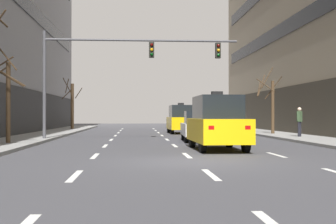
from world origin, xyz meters
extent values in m
plane|color=#424247|center=(0.00, 0.00, 0.00)|extent=(120.00, 120.00, 0.00)
cube|color=silver|center=(-3.13, -3.00, 0.00)|extent=(0.16, 2.00, 0.01)
cube|color=silver|center=(-3.13, 2.00, 0.00)|extent=(0.16, 2.00, 0.01)
cube|color=silver|center=(-3.13, 7.00, 0.00)|extent=(0.16, 2.00, 0.01)
cube|color=silver|center=(-3.13, 12.00, 0.00)|extent=(0.16, 2.00, 0.01)
cube|color=silver|center=(-3.13, 17.00, 0.00)|extent=(0.16, 2.00, 0.01)
cube|color=silver|center=(-3.13, 22.00, 0.00)|extent=(0.16, 2.00, 0.01)
cube|color=silver|center=(-3.13, 27.00, 0.00)|extent=(0.16, 2.00, 0.01)
cube|color=silver|center=(-3.13, 32.00, 0.00)|extent=(0.16, 2.00, 0.01)
cube|color=silver|center=(0.00, -3.00, 0.00)|extent=(0.16, 2.00, 0.01)
cube|color=silver|center=(0.00, 2.00, 0.00)|extent=(0.16, 2.00, 0.01)
cube|color=silver|center=(0.00, 7.00, 0.00)|extent=(0.16, 2.00, 0.01)
cube|color=silver|center=(0.00, 12.00, 0.00)|extent=(0.16, 2.00, 0.01)
cube|color=silver|center=(0.00, 17.00, 0.00)|extent=(0.16, 2.00, 0.01)
cube|color=silver|center=(0.00, 22.00, 0.00)|extent=(0.16, 2.00, 0.01)
cube|color=silver|center=(0.00, 27.00, 0.00)|extent=(0.16, 2.00, 0.01)
cube|color=silver|center=(0.00, 32.00, 0.00)|extent=(0.16, 2.00, 0.01)
cube|color=silver|center=(3.13, 2.00, 0.00)|extent=(0.16, 2.00, 0.01)
cube|color=silver|center=(3.13, 7.00, 0.00)|extent=(0.16, 2.00, 0.01)
cube|color=silver|center=(3.13, 12.00, 0.00)|extent=(0.16, 2.00, 0.01)
cube|color=silver|center=(3.13, 17.00, 0.00)|extent=(0.16, 2.00, 0.01)
cube|color=silver|center=(3.13, 22.00, 0.00)|extent=(0.16, 2.00, 0.01)
cube|color=silver|center=(3.13, 27.00, 0.00)|extent=(0.16, 2.00, 0.01)
cube|color=silver|center=(3.13, 32.00, 0.00)|extent=(0.16, 2.00, 0.01)
cylinder|color=black|center=(0.65, 5.76, 0.33)|extent=(0.24, 0.67, 0.67)
cylinder|color=black|center=(2.27, 5.79, 0.33)|extent=(0.24, 0.67, 0.67)
cylinder|color=black|center=(0.71, 3.03, 0.33)|extent=(0.24, 0.67, 0.67)
cylinder|color=black|center=(2.32, 3.06, 0.33)|extent=(0.24, 0.67, 0.67)
cube|color=yellow|center=(1.49, 4.41, 0.79)|extent=(1.95, 4.48, 0.91)
cube|color=black|center=(1.49, 4.41, 1.70)|extent=(1.67, 2.66, 0.91)
cube|color=white|center=(0.79, 6.58, 0.95)|extent=(0.20, 0.08, 0.14)
cube|color=red|center=(0.88, 2.21, 0.95)|extent=(0.20, 0.08, 0.14)
cube|color=white|center=(2.09, 6.61, 0.95)|extent=(0.20, 0.08, 0.14)
cube|color=red|center=(2.18, 2.24, 0.95)|extent=(0.20, 0.08, 0.14)
cube|color=black|center=(1.49, 4.41, 2.24)|extent=(0.45, 0.21, 0.18)
cylinder|color=black|center=(0.79, 21.69, 0.33)|extent=(0.23, 0.66, 0.66)
cylinder|color=black|center=(2.39, 21.72, 0.33)|extent=(0.23, 0.66, 0.66)
cylinder|color=black|center=(0.84, 19.00, 0.33)|extent=(0.23, 0.66, 0.66)
cylinder|color=black|center=(2.44, 19.04, 0.33)|extent=(0.23, 0.66, 0.66)
cube|color=yellow|center=(1.61, 20.36, 0.78)|extent=(1.92, 4.42, 0.90)
cube|color=black|center=(1.61, 20.36, 1.67)|extent=(1.64, 2.62, 0.90)
cube|color=white|center=(0.93, 22.50, 0.93)|extent=(0.20, 0.08, 0.14)
cube|color=red|center=(1.01, 18.20, 0.93)|extent=(0.20, 0.08, 0.14)
cube|color=white|center=(2.21, 22.53, 0.93)|extent=(0.20, 0.08, 0.14)
cube|color=red|center=(2.30, 18.23, 0.93)|extent=(0.20, 0.08, 0.14)
cube|color=black|center=(1.61, 20.36, 2.21)|extent=(0.44, 0.21, 0.18)
cylinder|color=black|center=(0.88, 11.55, 0.32)|extent=(0.24, 0.65, 0.64)
cylinder|color=black|center=(2.43, 11.49, 0.32)|extent=(0.24, 0.65, 0.64)
cylinder|color=black|center=(0.78, 8.93, 0.32)|extent=(0.24, 0.65, 0.64)
cylinder|color=black|center=(2.33, 8.87, 0.32)|extent=(0.24, 0.65, 0.64)
cube|color=white|center=(1.60, 10.21, 0.63)|extent=(1.95, 4.33, 0.62)
cube|color=black|center=(1.60, 10.02, 1.27)|extent=(1.62, 1.90, 0.66)
cube|color=white|center=(1.06, 12.33, 0.74)|extent=(0.20, 0.09, 0.14)
cube|color=red|center=(0.90, 8.14, 0.74)|extent=(0.20, 0.09, 0.14)
cube|color=white|center=(2.31, 12.27, 0.74)|extent=(0.20, 0.09, 0.14)
cube|color=red|center=(2.14, 8.09, 0.74)|extent=(0.20, 0.09, 0.14)
cylinder|color=#4C4C51|center=(-6.66, 11.19, 3.03)|extent=(0.18, 0.18, 5.78)
cylinder|color=#4C4C51|center=(-1.43, 11.19, 5.47)|extent=(10.48, 0.12, 0.12)
cube|color=black|center=(-0.90, 11.19, 4.95)|extent=(0.28, 0.24, 0.84)
sphere|color=#4B0704|center=(-0.90, 11.05, 5.21)|extent=(0.17, 0.17, 0.17)
sphere|color=orange|center=(-0.90, 11.05, 4.95)|extent=(0.17, 0.17, 0.17)
sphere|color=#073E10|center=(-0.90, 11.05, 4.69)|extent=(0.17, 0.17, 0.17)
cube|color=black|center=(2.76, 11.19, 4.95)|extent=(0.28, 0.24, 0.84)
sphere|color=#4B0704|center=(2.76, 11.05, 5.21)|extent=(0.17, 0.17, 0.17)
sphere|color=orange|center=(2.76, 11.05, 4.95)|extent=(0.17, 0.17, 0.17)
sphere|color=#073E10|center=(2.76, 11.05, 4.69)|extent=(0.17, 0.17, 0.17)
cylinder|color=#4C3823|center=(-7.49, 27.65, 2.18)|extent=(0.29, 0.29, 4.07)
cylinder|color=#42301E|center=(-7.96, 27.72, 4.01)|extent=(0.20, 1.02, 1.37)
cylinder|color=#42301E|center=(-7.82, 27.17, 3.89)|extent=(1.05, 0.75, 1.71)
cylinder|color=#42301E|center=(-6.96, 28.02, 3.38)|extent=(0.82, 1.11, 0.95)
cylinder|color=#42301E|center=(-7.99, 28.04, 3.33)|extent=(0.85, 1.09, 1.05)
cylinder|color=#4C3823|center=(7.49, 16.53, 1.93)|extent=(0.23, 0.23, 3.57)
cylinder|color=#42301E|center=(7.24, 16.98, 3.96)|extent=(1.00, 0.58, 1.51)
cylinder|color=#42301E|center=(6.62, 16.86, 3.17)|extent=(0.75, 1.78, 1.12)
cylinder|color=#42301E|center=(7.69, 17.05, 3.27)|extent=(1.13, 0.50, 1.58)
cylinder|color=#42301E|center=(6.87, 16.09, 3.37)|extent=(0.96, 1.31, 1.00)
cylinder|color=#42301E|center=(6.82, 16.93, 3.44)|extent=(0.90, 1.40, 1.56)
cylinder|color=#4C3823|center=(-7.49, 7.31, 1.95)|extent=(0.20, 0.20, 3.62)
cylinder|color=#42301E|center=(-7.41, 6.94, 3.87)|extent=(0.82, 0.23, 1.04)
cylinder|color=#42301E|center=(-7.24, 6.82, 2.98)|extent=(1.05, 0.57, 0.71)
cylinder|color=#42301E|center=(-7.89, 7.72, 3.72)|extent=(0.88, 0.89, 0.84)
cylinder|color=#42301E|center=(-7.28, 6.64, 3.08)|extent=(1.39, 0.48, 0.89)
cylinder|color=black|center=(7.67, 12.12, 0.57)|extent=(0.13, 0.13, 0.86)
cylinder|color=black|center=(7.79, 12.24, 0.57)|extent=(0.13, 0.13, 0.86)
cube|color=#3F5938|center=(7.73, 12.18, 1.31)|extent=(0.38, 0.38, 0.61)
sphere|color=beige|center=(7.73, 12.18, 1.72)|extent=(0.22, 0.22, 0.22)
cylinder|color=#3F5938|center=(7.57, 12.03, 1.34)|extent=(0.09, 0.09, 0.55)
cylinder|color=#3F5938|center=(7.89, 12.33, 1.34)|extent=(0.09, 0.09, 0.55)
camera|label=1|loc=(-1.73, -13.42, 1.39)|focal=48.28mm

